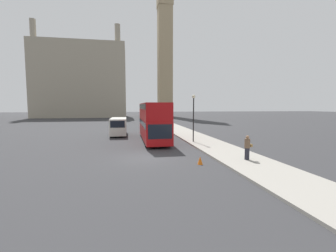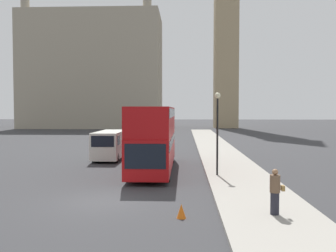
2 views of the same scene
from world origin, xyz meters
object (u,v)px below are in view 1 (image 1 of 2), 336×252
white_van (119,126)px  pedestrian (247,148)px  street_lamp (194,110)px  clock_tower (165,30)px  red_double_decker_bus (153,120)px

white_van → pedestrian: size_ratio=3.49×
white_van → street_lamp: bearing=-44.5°
pedestrian → street_lamp: (-1.43, 8.63, 2.50)m
clock_tower → pedestrian: size_ratio=37.08×
pedestrian → clock_tower: bearing=85.2°
pedestrian → red_double_decker_bus: bearing=116.5°
red_double_decker_bus → street_lamp: 4.88m
clock_tower → red_double_decker_bus: bearing=-100.6°
red_double_decker_bus → pedestrian: red_double_decker_bus is taller
clock_tower → street_lamp: (-7.53, -64.63, -29.55)m
red_double_decker_bus → pedestrian: (5.51, -11.06, -1.38)m
white_van → pedestrian: 19.30m
clock_tower → street_lamp: size_ratio=12.80×
red_double_decker_bus → clock_tower: bearing=79.4°
clock_tower → pedestrian: bearing=-94.8°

